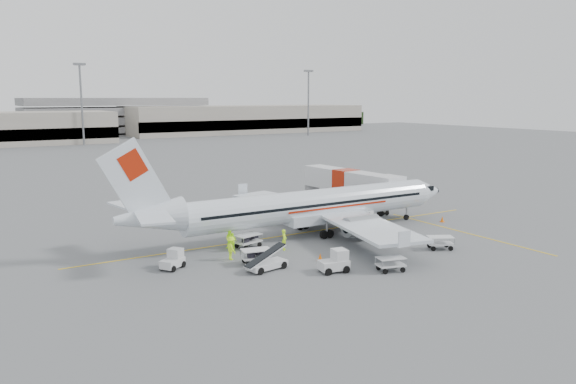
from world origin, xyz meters
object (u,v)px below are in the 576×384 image
Objects in this scene: aircraft at (315,184)px; belt_loader at (267,255)px; jet_bridge at (346,188)px; tug_mid at (334,261)px; tug_aft at (172,259)px; tug_fore at (364,221)px.

aircraft reaches higher than belt_loader.
jet_bridge is 26.37m from belt_loader.
jet_bridge is 7.82× the size of tug_mid.
aircraft is 18.08× the size of tug_aft.
belt_loader is at bearing -140.94° from aircraft.
tug_aft is (-6.08, 4.05, -0.40)m from belt_loader.
belt_loader is 2.18× the size of tug_aft.
aircraft is at bearing 28.38° from belt_loader.
belt_loader is (-9.59, -7.60, -3.70)m from aircraft.
jet_bridge reaches higher than tug_fore.
tug_aft is (-15.67, -3.55, -4.10)m from aircraft.
tug_mid is (4.01, -3.11, -0.29)m from belt_loader.
belt_loader is 15.92m from tug_fore.
jet_bridge is at bearing 59.15° from tug_mid.
belt_loader is at bearing 150.87° from tug_mid.
aircraft reaches higher than tug_mid.
tug_mid is at bearing -47.84° from belt_loader.
belt_loader is 1.76× the size of tug_fore.
tug_mid is at bearing -69.59° from tug_aft.
tug_fore is 20.82m from tug_aft.
aircraft is at bearing 71.19° from tug_mid.
belt_loader is 1.92× the size of tug_mid.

